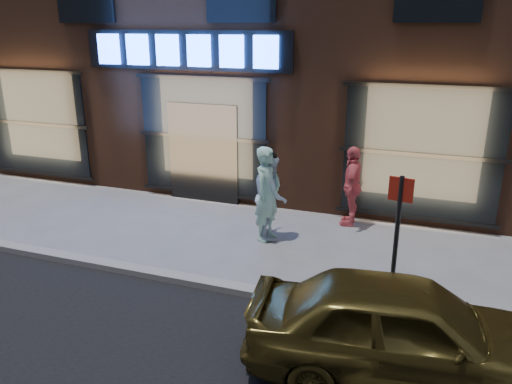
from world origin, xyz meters
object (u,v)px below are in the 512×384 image
at_px(man_cap, 270,196).
at_px(gold_sedan, 405,330).
at_px(sign_post, 397,234).
at_px(passerby, 352,186).
at_px(man_bowtie, 267,194).

height_order(man_cap, gold_sedan, man_cap).
bearing_deg(gold_sedan, sign_post, 3.80).
distance_m(passerby, sign_post, 3.61).
xyz_separation_m(man_cap, passerby, (1.46, 1.17, 0.01)).
bearing_deg(man_cap, gold_sedan, -164.52).
relative_size(passerby, sign_post, 0.80).
bearing_deg(sign_post, man_bowtie, 153.79).
distance_m(man_bowtie, passerby, 2.00).
bearing_deg(sign_post, man_cap, 151.33).
bearing_deg(passerby, gold_sedan, 14.71).
height_order(passerby, gold_sedan, passerby).
relative_size(man_cap, gold_sedan, 0.44).
bearing_deg(gold_sedan, man_bowtie, 33.09).
relative_size(gold_sedan, sign_post, 1.78).
bearing_deg(sign_post, gold_sedan, -67.66).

